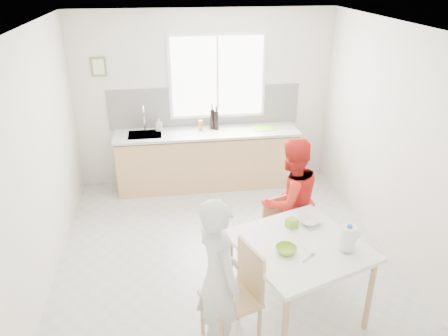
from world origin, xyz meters
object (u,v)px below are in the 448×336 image
object	(u,v)px
bowl_green	(286,250)
bowl_white	(309,221)
milk_jug	(349,238)
wine_bottle_a	(212,119)
person_red	(290,202)
chair_far	(280,229)
wine_bottle_b	(216,120)
dining_table	(299,251)
chair_left	(238,292)
person_white	(219,278)

from	to	relation	value
bowl_green	bowl_white	xyz separation A→B (m)	(0.37, 0.45, -0.00)
milk_jug	wine_bottle_a	xyz separation A→B (m)	(-0.87, 3.27, 0.09)
person_red	bowl_white	world-z (taller)	person_red
chair_far	wine_bottle_a	distance (m)	2.38
chair_far	wine_bottle_b	size ratio (longest dim) A/B	2.72
bowl_green	milk_jug	size ratio (longest dim) A/B	0.77
dining_table	bowl_green	size ratio (longest dim) A/B	7.30
chair_left	person_white	xyz separation A→B (m)	(-0.18, -0.07, 0.24)
chair_far	person_white	world-z (taller)	person_white
bowl_white	wine_bottle_b	world-z (taller)	wine_bottle_b
chair_far	milk_jug	world-z (taller)	milk_jug
bowl_white	wine_bottle_a	bearing A→B (deg)	103.59
dining_table	wine_bottle_b	xyz separation A→B (m)	(-0.41, 3.08, 0.30)
milk_jug	chair_left	bearing A→B (deg)	164.27
dining_table	chair_far	world-z (taller)	dining_table
dining_table	wine_bottle_b	bearing A→B (deg)	97.67
dining_table	bowl_green	world-z (taller)	bowl_green
wine_bottle_a	bowl_green	bearing A→B (deg)	-84.66
dining_table	milk_jug	bearing A→B (deg)	-21.31
bowl_green	wine_bottle_b	distance (m)	3.21
person_red	milk_jug	bearing A→B (deg)	81.80
chair_far	person_red	size ratio (longest dim) A/B	0.53
bowl_green	chair_far	bearing A→B (deg)	77.14
chair_far	wine_bottle_b	world-z (taller)	wine_bottle_b
person_red	person_white	bearing A→B (deg)	31.49
bowl_green	dining_table	bearing A→B (deg)	33.72
dining_table	milk_jug	distance (m)	0.48
wine_bottle_b	person_red	bearing A→B (deg)	-74.54
chair_left	wine_bottle_a	bearing A→B (deg)	157.53
chair_left	bowl_white	xyz separation A→B (m)	(0.83, 0.56, 0.34)
milk_jug	chair_far	bearing A→B (deg)	88.62
bowl_green	milk_jug	xyz separation A→B (m)	(0.57, -0.04, 0.10)
person_red	milk_jug	size ratio (longest dim) A/B	6.15
dining_table	person_red	size ratio (longest dim) A/B	0.92
wine_bottle_b	milk_jug	bearing A→B (deg)	-75.88
chair_left	milk_jug	xyz separation A→B (m)	(1.03, 0.07, 0.44)
person_white	milk_jug	xyz separation A→B (m)	(1.22, 0.14, 0.21)
chair_far	bowl_green	distance (m)	1.11
dining_table	wine_bottle_a	distance (m)	3.17
dining_table	bowl_white	xyz separation A→B (m)	(0.20, 0.34, 0.12)
person_red	bowl_green	distance (m)	1.12
bowl_white	wine_bottle_a	world-z (taller)	wine_bottle_a
chair_left	wine_bottle_a	xyz separation A→B (m)	(0.16, 3.34, 0.53)
chair_far	bowl_white	distance (m)	0.71
bowl_green	wine_bottle_b	world-z (taller)	wine_bottle_b
wine_bottle_a	milk_jug	bearing A→B (deg)	-75.05
chair_far	dining_table	bearing A→B (deg)	-113.32
wine_bottle_a	chair_left	bearing A→B (deg)	-92.78
dining_table	milk_jug	size ratio (longest dim) A/B	5.65
bowl_white	milk_jug	size ratio (longest dim) A/B	0.92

